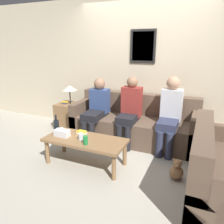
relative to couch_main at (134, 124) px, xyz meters
name	(u,v)px	position (x,y,z in m)	size (l,w,h in m)	color
ground_plane	(125,150)	(0.00, -0.49, -0.30)	(16.00, 16.00, 0.00)	#ADA899
wall_back	(143,68)	(0.00, 0.44, 1.00)	(9.00, 0.08, 2.60)	beige
couch_main	(134,124)	(0.00, 0.00, 0.00)	(2.28, 0.82, 0.84)	brown
couch_side	(223,174)	(1.45, -1.15, 0.00)	(0.82, 1.50, 0.84)	brown
coffee_table	(85,142)	(-0.38, -1.15, 0.05)	(1.21, 0.53, 0.41)	olive
side_table_with_lamp	(69,115)	(-1.41, -0.05, 0.02)	(0.45, 0.45, 0.95)	olive
wine_bottle	(56,126)	(-0.92, -1.10, 0.22)	(0.08, 0.08, 0.28)	black
drinking_glass	(81,136)	(-0.42, -1.19, 0.16)	(0.07, 0.07, 0.10)	silver
book_stack	(82,132)	(-0.53, -1.01, 0.13)	(0.15, 0.11, 0.05)	beige
soda_can	(85,140)	(-0.29, -1.30, 0.17)	(0.07, 0.07, 0.12)	#197A38
tissue_box	(62,133)	(-0.75, -1.20, 0.16)	(0.23, 0.12, 0.15)	silver
person_left	(97,107)	(-0.66, -0.23, 0.32)	(0.34, 0.66, 1.14)	black
person_middle	(130,109)	(-0.03, -0.18, 0.35)	(0.34, 0.59, 1.20)	black
person_right	(170,112)	(0.66, -0.15, 0.37)	(0.34, 0.64, 1.24)	#2D334C
teddy_bear	(177,170)	(0.92, -1.00, -0.18)	(0.18, 0.18, 0.29)	#A87A51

